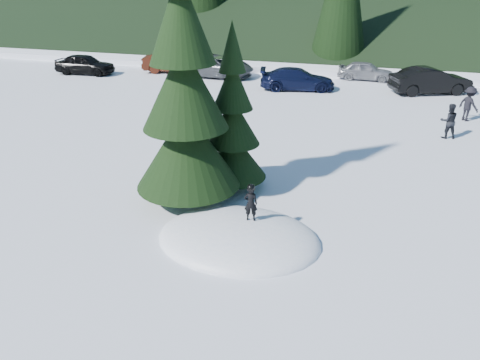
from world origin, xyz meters
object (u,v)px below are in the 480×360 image
(child_skier, at_px, (251,203))
(adult_0, at_px, (449,121))
(car_2, at_px, (215,66))
(car_4, at_px, (366,71))
(spruce_tall, at_px, (185,98))
(car_3, at_px, (297,79))
(car_0, at_px, (85,64))
(car_5, at_px, (431,81))
(spruce_short, at_px, (233,127))
(adult_2, at_px, (469,104))
(car_1, at_px, (175,62))

(child_skier, height_order, adult_0, adult_0)
(car_2, distance_m, car_4, 10.15)
(spruce_tall, distance_m, car_3, 16.29)
(car_4, bearing_deg, car_3, 140.63)
(spruce_tall, relative_size, child_skier, 8.70)
(child_skier, xyz_separation_m, car_2, (-8.20, 19.72, -0.24))
(car_0, relative_size, car_4, 1.15)
(car_0, xyz_separation_m, car_5, (22.88, 1.04, 0.06))
(spruce_short, relative_size, car_5, 1.16)
(spruce_short, relative_size, car_4, 1.50)
(adult_0, height_order, car_3, adult_0)
(spruce_tall, distance_m, car_4, 20.83)
(car_2, relative_size, car_3, 1.18)
(spruce_short, height_order, car_5, spruce_short)
(adult_0, height_order, car_0, adult_0)
(car_3, bearing_deg, car_4, -54.94)
(spruce_short, bearing_deg, adult_2, 51.44)
(spruce_tall, relative_size, car_4, 2.40)
(spruce_tall, distance_m, child_skier, 3.69)
(spruce_short, height_order, adult_0, spruce_short)
(spruce_short, height_order, car_1, spruce_short)
(car_0, height_order, car_4, car_0)
(child_skier, bearing_deg, adult_0, -130.47)
(adult_0, bearing_deg, car_5, -102.43)
(adult_0, relative_size, car_3, 0.34)
(car_4, bearing_deg, spruce_short, 173.59)
(child_skier, height_order, car_4, child_skier)
(car_2, xyz_separation_m, car_4, (9.96, 1.97, -0.13))
(spruce_tall, xyz_separation_m, car_5, (8.08, 17.40, -2.55))
(adult_2, distance_m, car_5, 5.54)
(spruce_short, distance_m, car_1, 20.18)
(car_1, bearing_deg, spruce_short, -164.58)
(spruce_short, distance_m, adult_2, 13.67)
(spruce_short, xyz_separation_m, car_5, (7.08, 16.00, -1.34))
(child_skier, distance_m, car_5, 19.70)
(car_2, height_order, car_5, car_5)
(adult_0, height_order, car_5, car_5)
(adult_2, bearing_deg, spruce_tall, 100.75)
(adult_2, bearing_deg, car_3, 25.14)
(adult_2, distance_m, car_2, 16.47)
(spruce_tall, bearing_deg, adult_2, 51.78)
(car_0, xyz_separation_m, car_3, (15.18, -0.29, -0.05))
(spruce_tall, xyz_separation_m, car_2, (-5.77, 18.25, -2.58))
(car_0, relative_size, car_1, 0.90)
(adult_2, bearing_deg, adult_0, 118.25)
(car_5, bearing_deg, adult_0, 158.14)
(car_2, bearing_deg, car_4, -76.36)
(adult_0, relative_size, car_0, 0.37)
(adult_2, xyz_separation_m, car_2, (-15.25, 6.20, -0.09))
(car_4, relative_size, car_5, 0.77)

